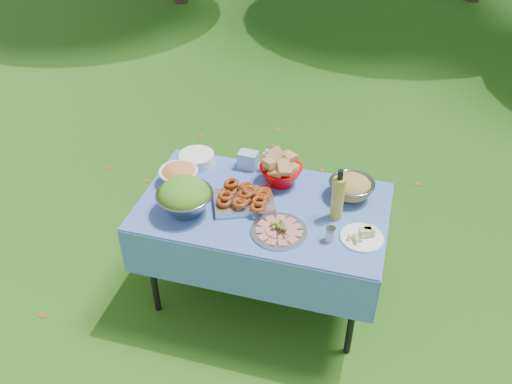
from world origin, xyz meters
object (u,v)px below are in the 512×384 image
(salad_bowl, at_px, (185,197))
(plate_stack, at_px, (197,159))
(picnic_table, at_px, (262,252))
(charcuterie_platter, at_px, (279,227))
(bread_bowl, at_px, (281,170))
(pasta_bowl_steel, at_px, (351,187))
(oil_bottle, at_px, (338,194))

(salad_bowl, height_order, plate_stack, salad_bowl)
(picnic_table, bearing_deg, charcuterie_platter, -54.39)
(picnic_table, height_order, plate_stack, plate_stack)
(picnic_table, distance_m, salad_bowl, 0.67)
(salad_bowl, bearing_deg, charcuterie_platter, -2.88)
(bread_bowl, distance_m, pasta_bowl_steel, 0.44)
(picnic_table, bearing_deg, plate_stack, 150.09)
(plate_stack, relative_size, bread_bowl, 0.86)
(bread_bowl, xyz_separation_m, pasta_bowl_steel, (0.44, -0.03, -0.02))
(picnic_table, height_order, bread_bowl, bread_bowl)
(picnic_table, xyz_separation_m, oil_bottle, (0.43, 0.01, 0.54))
(bread_bowl, relative_size, charcuterie_platter, 0.84)
(plate_stack, distance_m, pasta_bowl_steel, 1.02)
(charcuterie_platter, bearing_deg, salad_bowl, 177.12)
(bread_bowl, bearing_deg, plate_stack, 174.69)
(salad_bowl, relative_size, plate_stack, 1.42)
(picnic_table, distance_m, oil_bottle, 0.70)
(pasta_bowl_steel, bearing_deg, salad_bowl, -155.88)
(salad_bowl, bearing_deg, oil_bottle, 12.35)
(picnic_table, xyz_separation_m, bread_bowl, (0.05, 0.25, 0.47))
(charcuterie_platter, bearing_deg, oil_bottle, 37.10)
(bread_bowl, bearing_deg, oil_bottle, -32.32)
(plate_stack, relative_size, charcuterie_platter, 0.72)
(plate_stack, height_order, pasta_bowl_steel, pasta_bowl_steel)
(oil_bottle, bearing_deg, plate_stack, 162.77)
(pasta_bowl_steel, bearing_deg, plate_stack, 175.53)
(salad_bowl, bearing_deg, plate_stack, 103.12)
(picnic_table, xyz_separation_m, salad_bowl, (-0.42, -0.18, 0.49))
(salad_bowl, height_order, oil_bottle, oil_bottle)
(salad_bowl, distance_m, charcuterie_platter, 0.57)
(salad_bowl, distance_m, oil_bottle, 0.87)
(picnic_table, distance_m, bread_bowl, 0.54)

